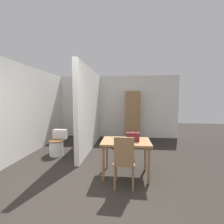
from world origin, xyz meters
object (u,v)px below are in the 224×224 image
at_px(toilet, 57,144).
at_px(handbag, 133,137).
at_px(wooden_cabinet, 132,115).
at_px(wooden_chair, 124,160).
at_px(dining_table, 126,145).

height_order(toilet, handbag, handbag).
height_order(toilet, wooden_cabinet, wooden_cabinet).
bearing_deg(wooden_chair, wooden_cabinet, 86.41).
bearing_deg(dining_table, wooden_chair, -93.60).
bearing_deg(dining_table, wooden_cabinet, 85.28).
relative_size(dining_table, wooden_cabinet, 0.52).
xyz_separation_m(dining_table, handbag, (0.14, -0.01, 0.19)).
distance_m(wooden_chair, wooden_cabinet, 3.35).
xyz_separation_m(dining_table, wooden_cabinet, (0.24, 2.87, 0.31)).
bearing_deg(toilet, wooden_cabinet, 40.90).
distance_m(toilet, wooden_cabinet, 2.94).
relative_size(dining_table, wooden_chair, 1.04).
bearing_deg(toilet, dining_table, -27.01).
bearing_deg(dining_table, toilet, 152.99).
bearing_deg(handbag, wooden_cabinet, 88.01).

